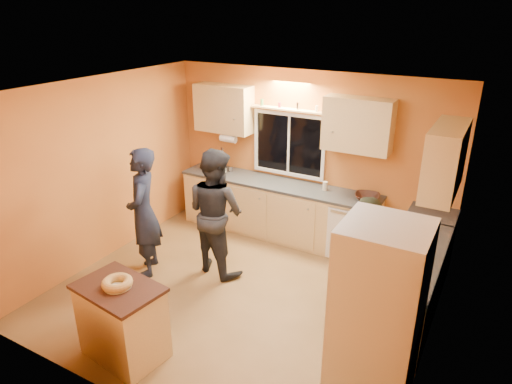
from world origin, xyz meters
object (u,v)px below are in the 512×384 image
Objects in this scene: person_right at (362,267)px; refrigerator at (377,316)px; person_left at (144,213)px; person_center at (216,212)px; island at (122,321)px.

refrigerator is at bearing -154.97° from person_right.
person_left is 0.96m from person_center.
person_right is (2.92, 0.21, -0.07)m from person_left.
refrigerator is at bearing 168.10° from person_center.
person_center is at bearing 154.88° from refrigerator.
refrigerator is 1.10× the size of person_right.
island is 0.53× the size of person_left.
person_left is at bearing 130.75° from island.
person_center reaches higher than person_right.
person_left is 1.01× the size of person_center.
island is 0.58× the size of person_right.
person_left is (-0.90, 1.39, 0.46)m from island.
person_center is (0.81, 0.52, -0.01)m from person_left.
person_left reaches higher than person_center.
person_center is (-0.09, 1.90, 0.45)m from island.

